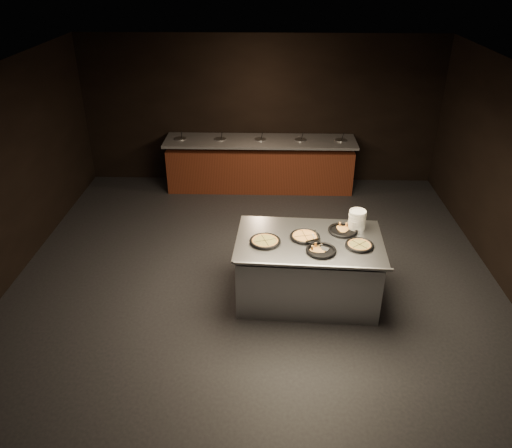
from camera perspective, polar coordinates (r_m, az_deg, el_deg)
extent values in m
cube|color=black|center=(7.05, -0.16, -7.93)|extent=(7.00, 8.00, 0.01)
cube|color=black|center=(5.80, -0.20, 15.80)|extent=(7.00, 8.00, 0.01)
cube|color=black|center=(10.04, 0.55, 12.82)|extent=(7.00, 0.01, 2.90)
cube|color=#5D2515|center=(9.97, 0.47, 6.48)|extent=(3.60, 0.75, 0.85)
cube|color=slate|center=(9.78, 0.49, 9.45)|extent=(3.70, 0.83, 0.05)
cube|color=#34190C|center=(10.12, 0.46, 4.45)|extent=(3.60, 0.69, 0.08)
cylinder|color=silver|center=(9.93, -8.62, 9.45)|extent=(0.22, 0.22, 0.08)
cylinder|color=#517E32|center=(9.92, -8.63, 9.59)|extent=(0.19, 0.19, 0.02)
cylinder|color=black|center=(9.87, -8.51, 10.02)|extent=(0.04, 0.10, 0.19)
cylinder|color=silver|center=(9.82, -4.10, 9.49)|extent=(0.22, 0.22, 0.08)
cylinder|color=#517E32|center=(9.81, -4.11, 9.63)|extent=(0.19, 0.19, 0.02)
cylinder|color=black|center=(9.76, -3.96, 10.06)|extent=(0.04, 0.10, 0.19)
cylinder|color=silver|center=(9.77, 0.49, 9.47)|extent=(0.22, 0.22, 0.08)
cylinder|color=#517E32|center=(9.77, 0.49, 9.61)|extent=(0.19, 0.19, 0.02)
cylinder|color=black|center=(9.72, 0.67, 10.05)|extent=(0.04, 0.10, 0.19)
cylinder|color=silver|center=(9.79, 5.09, 9.40)|extent=(0.22, 0.22, 0.08)
cylinder|color=#517E32|center=(9.78, 5.09, 9.53)|extent=(0.19, 0.19, 0.02)
cylinder|color=black|center=(9.74, 5.30, 9.96)|extent=(0.04, 0.10, 0.19)
cylinder|color=silver|center=(9.87, 9.64, 9.26)|extent=(0.22, 0.22, 0.08)
cylinder|color=#517E32|center=(9.86, 9.65, 9.40)|extent=(0.19, 0.19, 0.02)
cylinder|color=black|center=(9.82, 9.88, 9.82)|extent=(0.04, 0.10, 0.19)
cube|color=silver|center=(6.78, 5.91, -5.44)|extent=(1.88, 1.21, 0.82)
cube|color=silver|center=(6.53, 6.12, -1.94)|extent=(1.96, 1.29, 0.04)
cylinder|color=silver|center=(6.02, 6.49, -4.84)|extent=(1.90, 0.14, 0.04)
cylinder|color=white|center=(6.82, 11.48, 0.48)|extent=(0.23, 0.23, 0.26)
cylinder|color=black|center=(6.42, 1.04, -2.07)|extent=(0.38, 0.38, 0.01)
torus|color=black|center=(6.41, 1.04, -1.95)|extent=(0.41, 0.41, 0.04)
torus|color=#AB722C|center=(6.41, 1.04, -1.93)|extent=(0.34, 0.34, 0.03)
cylinder|color=tan|center=(6.41, 1.04, -1.95)|extent=(0.30, 0.30, 0.02)
cube|color=black|center=(6.40, 1.04, -1.88)|extent=(0.10, 0.29, 0.00)
cube|color=black|center=(6.40, 1.04, -1.88)|extent=(0.29, 0.10, 0.00)
cylinder|color=black|center=(6.55, 5.60, -1.52)|extent=(0.37, 0.37, 0.01)
torus|color=black|center=(6.54, 5.61, -1.40)|extent=(0.39, 0.39, 0.04)
torus|color=#AB722C|center=(6.54, 5.61, -1.39)|extent=(0.33, 0.33, 0.03)
cylinder|color=#E0B151|center=(6.54, 5.61, -1.40)|extent=(0.29, 0.29, 0.02)
cube|color=black|center=(6.54, 5.61, -1.33)|extent=(0.07, 0.28, 0.00)
cube|color=black|center=(6.54, 5.61, -1.33)|extent=(0.28, 0.07, 0.00)
cylinder|color=black|center=(6.76, 9.89, -0.80)|extent=(0.37, 0.37, 0.01)
torus|color=black|center=(6.75, 9.90, -0.69)|extent=(0.40, 0.40, 0.04)
cylinder|color=black|center=(6.28, 7.44, -3.11)|extent=(0.36, 0.36, 0.01)
torus|color=black|center=(6.27, 7.45, -2.98)|extent=(0.38, 0.38, 0.04)
cylinder|color=black|center=(6.47, 11.73, -2.48)|extent=(0.34, 0.34, 0.01)
torus|color=black|center=(6.46, 11.74, -2.35)|extent=(0.36, 0.36, 0.04)
torus|color=#AB722C|center=(6.46, 11.74, -2.34)|extent=(0.30, 0.30, 0.03)
cylinder|color=tan|center=(6.46, 11.74, -2.35)|extent=(0.26, 0.26, 0.02)
cube|color=black|center=(6.45, 11.75, -2.29)|extent=(0.20, 0.17, 0.00)
cube|color=black|center=(6.45, 11.75, -2.29)|extent=(0.17, 0.20, 0.00)
cube|color=silver|center=(6.53, 6.24, -1.48)|extent=(0.13, 0.14, 0.00)
cylinder|color=black|center=(6.39, 7.11, -1.49)|extent=(0.10, 0.18, 0.14)
cylinder|color=silver|center=(6.47, 6.67, -1.57)|extent=(0.06, 0.09, 0.08)
cube|color=silver|center=(6.30, 7.82, -2.80)|extent=(0.14, 0.13, 0.00)
cylinder|color=black|center=(6.31, 6.52, -1.85)|extent=(0.18, 0.12, 0.13)
cylinder|color=silver|center=(6.31, 7.16, -2.41)|extent=(0.09, 0.06, 0.08)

